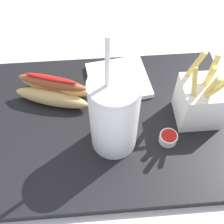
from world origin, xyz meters
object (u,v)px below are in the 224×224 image
at_px(ketchup_cup_1, 168,138).
at_px(soda_cup, 112,116).
at_px(fries_basket, 200,101).
at_px(hot_dog_1, 54,90).
at_px(napkin_stack, 118,80).

bearing_deg(ketchup_cup_1, soda_cup, -4.83).
height_order(soda_cup, fries_basket, soda_cup).
distance_m(hot_dog_1, napkin_stack, 0.14).
height_order(fries_basket, napkin_stack, fries_basket).
distance_m(fries_basket, hot_dog_1, 0.29).
distance_m(soda_cup, fries_basket, 0.18).
bearing_deg(fries_basket, napkin_stack, -34.88).
height_order(fries_basket, hot_dog_1, fries_basket).
bearing_deg(fries_basket, ketchup_cup_1, 38.87).
distance_m(fries_basket, ketchup_cup_1, 0.09).
height_order(hot_dog_1, ketchup_cup_1, hot_dog_1).
bearing_deg(hot_dog_1, ketchup_cup_1, 150.58).
bearing_deg(fries_basket, hot_dog_1, -13.74).
distance_m(fries_basket, napkin_stack, 0.18).
bearing_deg(napkin_stack, hot_dog_1, 13.56).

